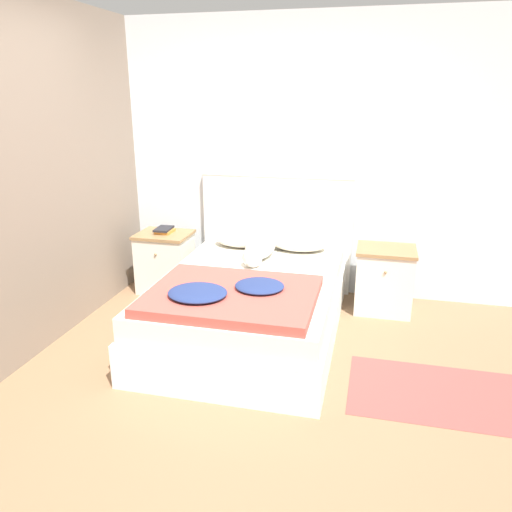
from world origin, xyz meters
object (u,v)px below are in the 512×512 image
at_px(nightstand_left, 165,262).
at_px(dog, 260,248).
at_px(nightstand_right, 384,280).
at_px(pillow_left, 243,239).
at_px(pillow_right, 299,243).
at_px(bed, 250,305).
at_px(book_stack, 164,230).

bearing_deg(nightstand_left, dog, -14.80).
bearing_deg(nightstand_right, pillow_left, 177.74).
bearing_deg(pillow_right, bed, -109.18).
height_order(nightstand_right, dog, dog).
height_order(nightstand_right, pillow_right, pillow_right).
bearing_deg(nightstand_right, dog, -166.00).
bearing_deg(book_stack, bed, -35.57).
relative_size(bed, nightstand_right, 3.45).
bearing_deg(book_stack, nightstand_right, -0.67).
bearing_deg(dog, pillow_left, 126.83).
bearing_deg(nightstand_left, bed, -34.72).
relative_size(bed, pillow_right, 3.93).
xyz_separation_m(nightstand_right, pillow_left, (-1.31, 0.05, 0.27)).
distance_m(nightstand_right, pillow_left, 1.34).
xyz_separation_m(bed, pillow_right, (0.27, 0.78, 0.31)).
height_order(pillow_left, book_stack, book_stack).
xyz_separation_m(pillow_right, book_stack, (-1.32, -0.03, 0.05)).
bearing_deg(dog, nightstand_left, 165.20).
height_order(nightstand_right, book_stack, book_stack).
relative_size(bed, book_stack, 8.90).
xyz_separation_m(nightstand_left, dog, (1.01, -0.27, 0.29)).
distance_m(pillow_right, book_stack, 1.32).
xyz_separation_m(nightstand_left, nightstand_right, (2.09, 0.00, 0.00)).
relative_size(bed, dog, 2.75).
bearing_deg(nightstand_left, pillow_left, 3.83).
xyz_separation_m(dog, book_stack, (-1.02, 0.29, 0.02)).
relative_size(nightstand_right, pillow_right, 1.14).
bearing_deg(book_stack, pillow_left, 2.02).
height_order(pillow_left, pillow_right, same).
distance_m(nightstand_left, book_stack, 0.31).
height_order(nightstand_left, dog, dog).
relative_size(pillow_right, book_stack, 2.27).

